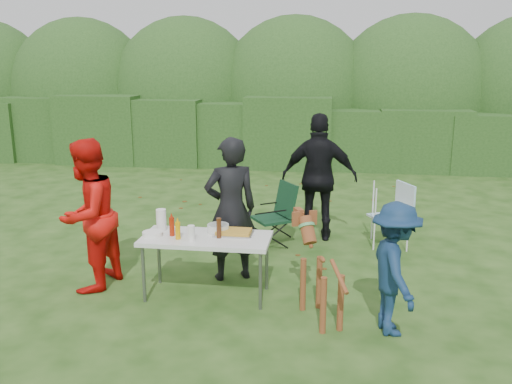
# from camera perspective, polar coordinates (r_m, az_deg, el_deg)

# --- Properties ---
(ground) EXTENTS (80.00, 80.00, 0.00)m
(ground) POSITION_cam_1_polar(r_m,az_deg,el_deg) (6.80, -2.62, -10.10)
(ground) COLOR #1E4211
(hedge_row) EXTENTS (22.00, 1.40, 1.70)m
(hedge_row) POSITION_cam_1_polar(r_m,az_deg,el_deg) (14.28, 3.49, 6.10)
(hedge_row) COLOR #23471C
(hedge_row) RESTS_ON ground
(shrub_backdrop) EXTENTS (20.00, 2.60, 3.20)m
(shrub_backdrop) POSITION_cam_1_polar(r_m,az_deg,el_deg) (15.79, 4.04, 9.56)
(shrub_backdrop) COLOR #3D6628
(shrub_backdrop) RESTS_ON ground
(folding_table) EXTENTS (1.50, 0.70, 0.74)m
(folding_table) POSITION_cam_1_polar(r_m,az_deg,el_deg) (6.38, -5.26, -5.15)
(folding_table) COLOR silver
(folding_table) RESTS_ON ground
(person_cook) EXTENTS (0.79, 0.68, 1.84)m
(person_cook) POSITION_cam_1_polar(r_m,az_deg,el_deg) (6.82, -2.67, -1.82)
(person_cook) COLOR black
(person_cook) RESTS_ON ground
(person_red_jacket) EXTENTS (0.85, 1.01, 1.85)m
(person_red_jacket) POSITION_cam_1_polar(r_m,az_deg,el_deg) (6.83, -17.30, -2.37)
(person_red_jacket) COLOR red
(person_red_jacket) RESTS_ON ground
(person_black_puffy) EXTENTS (1.16, 0.49, 1.97)m
(person_black_puffy) POSITION_cam_1_polar(r_m,az_deg,el_deg) (8.38, 6.68, 1.53)
(person_black_puffy) COLOR black
(person_black_puffy) RESTS_ON ground
(child) EXTENTS (0.69, 0.98, 1.38)m
(child) POSITION_cam_1_polar(r_m,az_deg,el_deg) (5.70, 14.40, -7.84)
(child) COLOR navy
(child) RESTS_ON ground
(dog) EXTENTS (0.88, 1.20, 1.06)m
(dog) POSITION_cam_1_polar(r_m,az_deg,el_deg) (5.87, 6.92, -8.56)
(dog) COLOR brown
(dog) RESTS_ON ground
(camping_chair) EXTENTS (0.84, 0.84, 0.97)m
(camping_chair) POSITION_cam_1_polar(r_m,az_deg,el_deg) (8.12, 1.79, -2.44)
(camping_chair) COLOR #11341E
(camping_chair) RESTS_ON ground
(lawn_chair) EXTENTS (0.76, 0.76, 0.96)m
(lawn_chair) POSITION_cam_1_polar(r_m,az_deg,el_deg) (8.40, 13.93, -2.32)
(lawn_chair) COLOR #62B3DE
(lawn_chair) RESTS_ON ground
(food_tray) EXTENTS (0.45, 0.30, 0.02)m
(food_tray) POSITION_cam_1_polar(r_m,az_deg,el_deg) (6.41, -2.36, -4.41)
(food_tray) COLOR #B7B7BA
(food_tray) RESTS_ON folding_table
(focaccia_bread) EXTENTS (0.40, 0.26, 0.04)m
(focaccia_bread) POSITION_cam_1_polar(r_m,az_deg,el_deg) (6.40, -2.36, -4.17)
(focaccia_bread) COLOR gold
(focaccia_bread) RESTS_ON food_tray
(mustard_bottle) EXTENTS (0.06, 0.06, 0.20)m
(mustard_bottle) POSITION_cam_1_polar(r_m,az_deg,el_deg) (6.29, -8.23, -4.05)
(mustard_bottle) COLOR #D69C07
(mustard_bottle) RESTS_ON folding_table
(ketchup_bottle) EXTENTS (0.06, 0.06, 0.22)m
(ketchup_bottle) POSITION_cam_1_polar(r_m,az_deg,el_deg) (6.41, -8.85, -3.62)
(ketchup_bottle) COLOR #991F08
(ketchup_bottle) RESTS_ON folding_table
(beer_bottle) EXTENTS (0.06, 0.06, 0.24)m
(beer_bottle) POSITION_cam_1_polar(r_m,az_deg,el_deg) (6.27, -3.93, -3.80)
(beer_bottle) COLOR #47230F
(beer_bottle) RESTS_ON folding_table
(paper_towel_roll) EXTENTS (0.12, 0.12, 0.26)m
(paper_towel_roll) POSITION_cam_1_polar(r_m,az_deg,el_deg) (6.64, -9.94, -2.89)
(paper_towel_roll) COLOR white
(paper_towel_roll) RESTS_ON folding_table
(cup_stack) EXTENTS (0.08, 0.08, 0.18)m
(cup_stack) POSITION_cam_1_polar(r_m,az_deg,el_deg) (6.22, -6.83, -4.32)
(cup_stack) COLOR white
(cup_stack) RESTS_ON folding_table
(pasta_bowl) EXTENTS (0.26, 0.26, 0.10)m
(pasta_bowl) POSITION_cam_1_polar(r_m,az_deg,el_deg) (6.49, -4.01, -3.85)
(pasta_bowl) COLOR silver
(pasta_bowl) RESTS_ON folding_table
(plate_stack) EXTENTS (0.24, 0.24, 0.05)m
(plate_stack) POSITION_cam_1_polar(r_m,az_deg,el_deg) (6.47, -10.83, -4.33)
(plate_stack) COLOR white
(plate_stack) RESTS_ON folding_table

